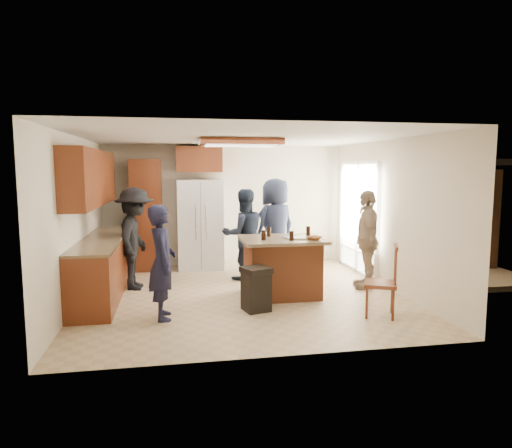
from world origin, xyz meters
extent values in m
plane|color=tan|center=(0.00, 0.00, 0.00)|extent=(5.00, 5.00, 0.00)
plane|color=white|center=(0.00, 0.00, 2.50)|extent=(5.00, 5.00, 0.00)
plane|color=beige|center=(0.00, 2.50, 1.25)|extent=(5.00, 0.00, 5.00)
plane|color=beige|center=(0.00, -2.50, 1.25)|extent=(5.00, 0.00, 5.00)
plane|color=beige|center=(-2.50, 0.00, 1.25)|extent=(0.00, 5.00, 5.00)
plane|color=beige|center=(2.50, 0.00, 1.25)|extent=(0.00, 5.00, 5.00)
cube|color=white|center=(2.48, 1.20, 1.05)|extent=(0.02, 1.60, 2.10)
cube|color=white|center=(2.46, 1.20, 1.05)|extent=(0.08, 1.72, 2.10)
cube|color=maroon|center=(0.00, 0.20, 2.44)|extent=(1.30, 0.70, 0.10)
cube|color=white|center=(0.00, 0.20, 2.38)|extent=(1.10, 0.50, 0.02)
cube|color=olive|center=(4.00, 1.20, -0.05)|extent=(3.00, 3.00, 0.10)
cube|color=#593319|center=(4.70, 1.80, 1.00)|extent=(1.40, 1.60, 2.00)
imported|color=black|center=(-1.23, -0.98, 0.77)|extent=(0.46, 0.60, 1.54)
imported|color=#192233|center=(0.18, 1.04, 0.83)|extent=(0.87, 0.61, 1.65)
imported|color=#1B2237|center=(0.82, 1.27, 0.92)|extent=(1.07, 0.96, 1.84)
imported|color=tan|center=(2.14, 0.07, 0.83)|extent=(0.72, 1.07, 1.66)
imported|color=black|center=(-1.71, 0.69, 0.86)|extent=(0.62, 1.15, 1.71)
cube|color=maroon|center=(-2.20, 0.40, 0.44)|extent=(0.60, 3.00, 0.88)
cube|color=#846B4C|center=(-2.20, 0.40, 0.90)|extent=(0.64, 3.00, 0.04)
cube|color=maroon|center=(-2.33, 0.40, 1.88)|extent=(0.35, 3.00, 0.85)
cube|color=maroon|center=(-1.60, 2.20, 1.10)|extent=(0.60, 0.60, 2.20)
cube|color=maroon|center=(-0.55, 2.20, 2.20)|extent=(0.90, 0.60, 0.50)
cube|color=white|center=(-0.55, 2.12, 0.90)|extent=(0.90, 0.72, 1.80)
cube|color=gray|center=(-0.55, 1.75, 0.90)|extent=(0.01, 0.01, 1.71)
cylinder|color=silver|center=(-0.65, 1.73, 0.99)|extent=(0.02, 0.02, 0.70)
cylinder|color=silver|center=(-0.45, 1.73, 0.99)|extent=(0.02, 0.02, 0.70)
cube|color=#9E4B28|center=(0.61, -0.18, 0.44)|extent=(1.10, 0.85, 0.88)
cube|color=olive|center=(0.61, -0.18, 0.91)|extent=(1.28, 1.03, 0.05)
cube|color=silver|center=(0.86, -0.23, 0.94)|extent=(0.47, 0.38, 0.02)
imported|color=brown|center=(1.06, -0.43, 0.96)|extent=(0.28, 0.28, 0.05)
cylinder|color=black|center=(0.28, -0.32, 1.01)|extent=(0.07, 0.07, 0.15)
cylinder|color=black|center=(0.44, 0.04, 1.01)|extent=(0.07, 0.07, 0.15)
cylinder|color=black|center=(1.10, 0.06, 1.01)|extent=(0.07, 0.07, 0.15)
cylinder|color=black|center=(0.69, -0.46, 1.01)|extent=(0.07, 0.07, 0.15)
cylinder|color=black|center=(0.28, -0.34, 1.01)|extent=(0.07, 0.07, 0.15)
cube|color=black|center=(0.06, -0.87, 0.28)|extent=(0.41, 0.41, 0.55)
cube|color=black|center=(0.06, -0.87, 0.59)|extent=(0.47, 0.47, 0.08)
cube|color=maroon|center=(1.69, -1.41, 0.45)|extent=(0.56, 0.56, 0.05)
cylinder|color=maroon|center=(1.47, -1.49, 0.22)|extent=(0.05, 0.05, 0.44)
cylinder|color=maroon|center=(1.78, -1.63, 0.22)|extent=(0.05, 0.05, 0.44)
cylinder|color=maroon|center=(1.61, -1.18, 0.22)|extent=(0.05, 0.05, 0.44)
cylinder|color=maroon|center=(1.92, -1.32, 0.22)|extent=(0.05, 0.05, 0.44)
cube|color=maroon|center=(1.87, -1.49, 0.97)|extent=(0.20, 0.38, 0.05)
cylinder|color=maroon|center=(1.82, -1.59, 0.72)|extent=(0.03, 0.03, 0.50)
cylinder|color=maroon|center=(1.91, -1.38, 0.72)|extent=(0.03, 0.03, 0.50)
camera|label=1|loc=(-1.06, -7.09, 2.01)|focal=32.00mm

